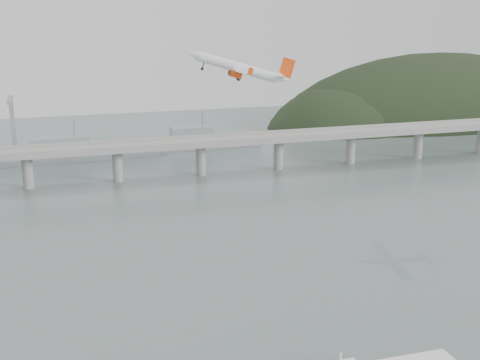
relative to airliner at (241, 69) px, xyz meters
name	(u,v)px	position (x,y,z in m)	size (l,w,h in m)	color
ground	(292,335)	(-6.91, -76.29, -75.51)	(900.00, 900.00, 0.00)	slate
bridge	(166,149)	(-8.06, 123.71, -57.86)	(800.00, 22.00, 23.90)	gray
headland	(446,139)	(278.27, 255.47, -94.86)	(365.00, 155.00, 156.00)	black
airliner	(241,69)	(0.00, 0.00, 0.00)	(42.22, 38.85, 14.93)	white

